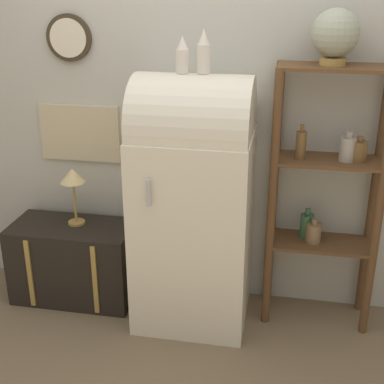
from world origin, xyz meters
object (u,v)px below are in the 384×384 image
at_px(vase_center, 204,53).
at_px(desk_lamp, 73,180).
at_px(globe, 335,34).
at_px(vase_left, 182,56).
at_px(refrigerator, 194,199).
at_px(suitcase_trunk, 74,261).

distance_m(vase_center, desk_lamp, 1.18).
relative_size(globe, vase_center, 1.24).
relative_size(vase_left, desk_lamp, 0.51).
distance_m(refrigerator, vase_center, 0.85).
bearing_deg(suitcase_trunk, globe, 2.77).
bearing_deg(globe, refrigerator, -169.61).
xyz_separation_m(refrigerator, desk_lamp, (-0.80, 0.10, 0.03)).
bearing_deg(vase_left, desk_lamp, 172.91).
bearing_deg(vase_center, desk_lamp, 174.01).
bearing_deg(globe, vase_center, -169.60).
bearing_deg(vase_center, vase_left, -178.95).
distance_m(suitcase_trunk, desk_lamp, 0.57).
xyz_separation_m(vase_left, desk_lamp, (-0.73, 0.09, -0.80)).
relative_size(vase_left, vase_center, 0.82).
bearing_deg(desk_lamp, globe, 1.34).
xyz_separation_m(suitcase_trunk, globe, (1.55, 0.08, 1.48)).
relative_size(vase_center, desk_lamp, 0.63).
height_order(vase_center, desk_lamp, vase_center).
bearing_deg(vase_center, refrigerator, -169.73).
xyz_separation_m(globe, desk_lamp, (-1.53, -0.04, -0.91)).
bearing_deg(vase_left, vase_center, 1.05).
bearing_deg(vase_left, refrigerator, -6.76).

